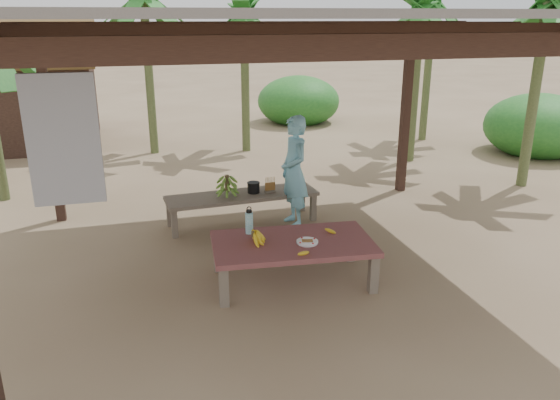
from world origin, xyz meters
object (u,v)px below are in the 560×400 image
object	(u,v)px
cooking_pot	(254,188)
woman	(294,171)
work_table	(293,247)
plate	(307,242)
ripe_banana_bunch	(253,237)
water_flask	(249,222)
bench	(242,198)

from	to	relation	value
cooking_pot	woman	xyz separation A→B (m)	(0.54, -0.26, 0.28)
work_table	plate	size ratio (longest dim) A/B	7.71
ripe_banana_bunch	water_flask	xyz separation A→B (m)	(0.03, 0.31, 0.06)
work_table	bench	world-z (taller)	work_table
work_table	cooking_pot	bearing A→B (deg)	94.93
cooking_pot	plate	bearing A→B (deg)	-86.37
ripe_banana_bunch	woman	distance (m)	1.98
work_table	water_flask	world-z (taller)	water_flask
plate	work_table	bearing A→B (deg)	142.48
bench	ripe_banana_bunch	world-z (taller)	ripe_banana_bunch
plate	woman	world-z (taller)	woman
water_flask	woman	size ratio (longest dim) A/B	0.21
plate	cooking_pot	world-z (taller)	cooking_pot
bench	water_flask	bearing A→B (deg)	-102.43
ripe_banana_bunch	water_flask	bearing A→B (deg)	84.78
water_flask	cooking_pot	xyz separation A→B (m)	(0.42, 1.65, -0.11)
work_table	cooking_pot	size ratio (longest dim) A/B	10.62
work_table	woman	bearing A→B (deg)	77.81
bench	woman	distance (m)	0.86
work_table	plate	distance (m)	0.19
water_flask	woman	distance (m)	1.70
ripe_banana_bunch	work_table	bearing A→B (deg)	-7.27
ripe_banana_bunch	plate	world-z (taller)	ripe_banana_bunch
work_table	plate	bearing A→B (deg)	-32.49
plate	woman	xyz separation A→B (m)	(0.40, 1.86, 0.28)
bench	ripe_banana_bunch	size ratio (longest dim) A/B	8.44
cooking_pot	woman	distance (m)	0.66
work_table	cooking_pot	distance (m)	2.02
plate	woman	size ratio (longest dim) A/B	0.15
water_flask	work_table	bearing A→B (deg)	-41.09
bench	plate	world-z (taller)	plate
woman	cooking_pot	bearing A→B (deg)	-120.81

